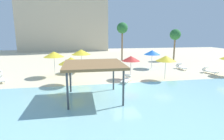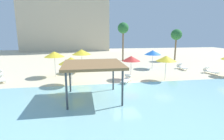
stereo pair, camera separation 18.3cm
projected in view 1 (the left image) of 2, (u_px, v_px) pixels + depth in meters
ground_plane at (126, 88)px, 16.45m from camera, size 80.00×80.00×0.00m
lagoon_water at (146, 113)px, 11.39m from camera, size 44.00×13.50×0.04m
shade_pavilion at (94, 66)px, 13.38m from camera, size 4.35×4.35×2.72m
beach_umbrella_red_0 at (131, 59)px, 19.35m from camera, size 1.96×1.96×2.49m
beach_umbrella_yellow_2 at (71, 61)px, 17.10m from camera, size 2.30×2.30×2.66m
beach_umbrella_yellow_3 at (54, 54)px, 20.30m from camera, size 2.23×2.23×2.86m
beach_umbrella_yellow_4 at (81, 52)px, 22.55m from camera, size 2.34×2.34×2.88m
beach_umbrella_blue_5 at (152, 52)px, 25.13m from camera, size 2.25×2.25×2.53m
beach_umbrella_yellow_6 at (166, 58)px, 18.86m from camera, size 2.08×2.08×2.59m
lounge_chair_0 at (0, 79)px, 18.44m from camera, size 1.42×1.96×0.74m
lounge_chair_1 at (181, 67)px, 24.91m from camera, size 0.61×1.90×0.74m
lounge_chair_2 at (127, 79)px, 18.32m from camera, size 1.50×1.93×0.74m
lounge_chair_4 at (209, 71)px, 22.34m from camera, size 1.09×1.99×0.74m
palm_tree_0 at (175, 35)px, 32.10m from camera, size 1.90×1.90×5.50m
palm_tree_1 at (122, 29)px, 31.48m from camera, size 1.90×1.90×6.63m
hotel_block_0 at (64, 10)px, 49.40m from camera, size 22.80×9.66×21.85m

